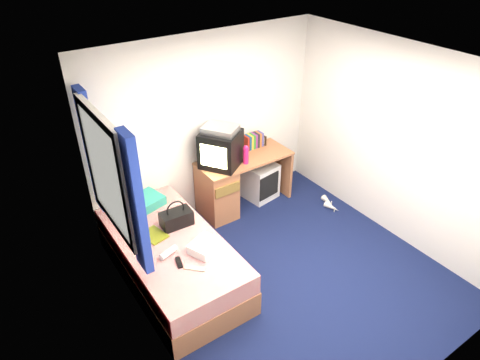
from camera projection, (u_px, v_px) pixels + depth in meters
ground at (287, 273)px, 4.94m from camera, size 3.40×3.40×0.00m
room_shell at (295, 165)px, 4.16m from camera, size 3.40×3.40×3.40m
bed at (172, 259)px, 4.76m from camera, size 1.01×2.00×0.54m
pillow at (141, 204)px, 5.08m from camera, size 0.58×0.44×0.11m
desk at (227, 185)px, 5.78m from camera, size 1.30×0.55×0.75m
storage_cube at (260, 180)px, 6.14m from camera, size 0.48×0.48×0.53m
crt_tv at (221, 149)px, 5.43m from camera, size 0.62×0.63×0.47m
vcr at (220, 129)px, 5.29m from camera, size 0.48×0.52×0.08m
book_row at (253, 141)px, 5.92m from camera, size 0.27×0.13×0.20m
picture_frame at (263, 140)px, 6.01m from camera, size 0.04×0.12×0.14m
pink_water_bottle at (246, 155)px, 5.53m from camera, size 0.08×0.08×0.23m
aerosol_can at (237, 153)px, 5.62m from camera, size 0.06×0.06×0.20m
handbag at (176, 218)px, 4.78m from camera, size 0.36×0.21×0.32m
towel at (205, 246)px, 4.44m from camera, size 0.37×0.34×0.10m
magazine at (154, 235)px, 4.67m from camera, size 0.27×0.32×0.01m
water_bottle at (168, 253)px, 4.39m from camera, size 0.21×0.13×0.07m
colour_swatch_fan at (195, 268)px, 4.24m from camera, size 0.20×0.20×0.01m
remote_control at (179, 262)px, 4.30m from camera, size 0.09×0.17×0.02m
window_assembly at (110, 175)px, 4.07m from camera, size 0.11×1.42×1.40m
white_heels at (330, 204)px, 6.03m from camera, size 0.18×0.37×0.09m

